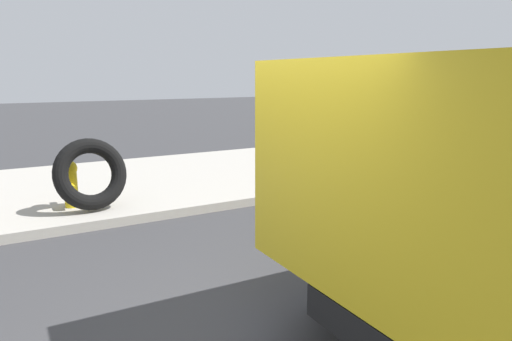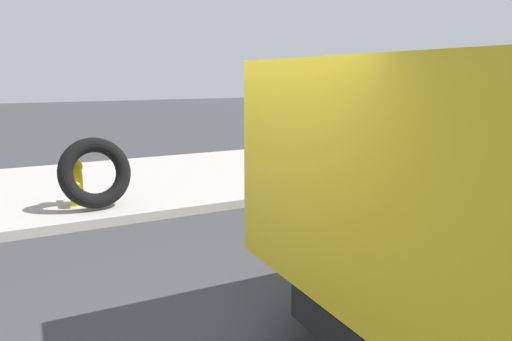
# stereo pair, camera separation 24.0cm
# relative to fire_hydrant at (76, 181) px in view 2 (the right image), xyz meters

# --- Properties ---
(sidewalk_curb) EXTENTS (36.00, 5.00, 0.15)m
(sidewalk_curb) POSITION_rel_fire_hydrant_xyz_m (0.90, 1.52, -0.49)
(sidewalk_curb) COLOR #ADA89E
(sidewalk_curb) RESTS_ON ground
(fire_hydrant) EXTENTS (0.25, 0.57, 0.77)m
(fire_hydrant) POSITION_rel_fire_hydrant_xyz_m (0.00, 0.00, 0.00)
(fire_hydrant) COLOR yellow
(fire_hydrant) RESTS_ON sidewalk_curb
(loose_tire) EXTENTS (1.20, 0.66, 1.18)m
(loose_tire) POSITION_rel_fire_hydrant_xyz_m (0.27, -0.34, 0.18)
(loose_tire) COLOR black
(loose_tire) RESTS_ON sidewalk_curb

